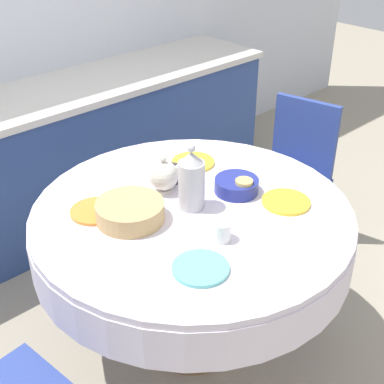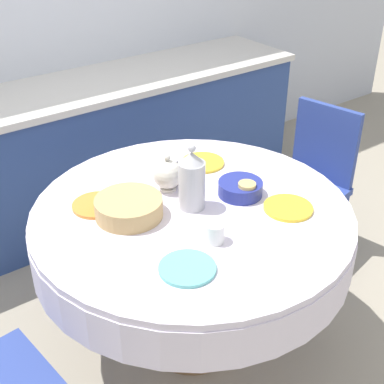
% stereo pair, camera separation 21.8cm
% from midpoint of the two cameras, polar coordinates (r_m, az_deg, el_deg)
% --- Properties ---
extents(ground_plane, '(12.00, 12.00, 0.00)m').
position_cam_midpoint_polar(ground_plane, '(2.71, -2.39, -15.53)').
color(ground_plane, '#9E937F').
extents(kitchen_counter, '(3.24, 0.64, 0.89)m').
position_cam_midpoint_polar(kitchen_counter, '(3.37, -17.47, 2.63)').
color(kitchen_counter, '#2D4784').
rests_on(kitchen_counter, ground_plane).
extents(dining_table, '(1.35, 1.35, 0.76)m').
position_cam_midpoint_polar(dining_table, '(2.29, -2.73, -4.44)').
color(dining_table, olive).
rests_on(dining_table, ground_plane).
extents(chair_left, '(0.47, 0.47, 0.89)m').
position_cam_midpoint_polar(chair_left, '(3.11, 8.84, 2.23)').
color(chair_left, '#2D428E').
rests_on(chair_left, ground_plane).
extents(plate_near_left, '(0.21, 0.21, 0.01)m').
position_cam_midpoint_polar(plate_near_left, '(1.89, -2.41, -8.23)').
color(plate_near_left, '#60BCB7').
rests_on(plate_near_left, dining_table).
extents(cup_near_left, '(0.08, 0.08, 0.08)m').
position_cam_midpoint_polar(cup_near_left, '(2.02, 0.08, -4.27)').
color(cup_near_left, white).
rests_on(cup_near_left, dining_table).
extents(plate_near_right, '(0.21, 0.21, 0.01)m').
position_cam_midpoint_polar(plate_near_right, '(2.27, 7.31, -1.13)').
color(plate_near_right, yellow).
rests_on(plate_near_right, dining_table).
extents(cup_near_right, '(0.08, 0.08, 0.08)m').
position_cam_midpoint_polar(cup_near_right, '(2.29, 2.84, 0.34)').
color(cup_near_right, '#DBB766').
rests_on(cup_near_right, dining_table).
extents(plate_far_left, '(0.21, 0.21, 0.01)m').
position_cam_midpoint_polar(plate_far_left, '(2.25, -13.05, -2.08)').
color(plate_far_left, orange).
rests_on(plate_far_left, dining_table).
extents(cup_far_left, '(0.08, 0.08, 0.08)m').
position_cam_midpoint_polar(cup_far_left, '(2.13, -8.81, -2.58)').
color(cup_far_left, '#CC4C3D').
rests_on(cup_far_left, dining_table).
extents(plate_far_right, '(0.21, 0.21, 0.01)m').
position_cam_midpoint_polar(plate_far_right, '(2.56, -2.34, 3.13)').
color(plate_far_right, yellow).
rests_on(plate_far_right, dining_table).
extents(cup_far_right, '(0.08, 0.08, 0.08)m').
position_cam_midpoint_polar(cup_far_right, '(2.40, -4.75, 1.87)').
color(cup_far_right, '#28282D').
rests_on(cup_far_right, dining_table).
extents(coffee_carafe, '(0.11, 0.11, 0.29)m').
position_cam_midpoint_polar(coffee_carafe, '(2.17, -2.94, 1.14)').
color(coffee_carafe, '#B2B2B7').
rests_on(coffee_carafe, dining_table).
extents(teapot, '(0.18, 0.13, 0.17)m').
position_cam_midpoint_polar(teapot, '(2.31, -5.74, 1.68)').
color(teapot, silver).
rests_on(teapot, dining_table).
extents(bread_basket, '(0.28, 0.28, 0.08)m').
position_cam_midpoint_polar(bread_basket, '(2.16, -9.51, -2.16)').
color(bread_basket, tan).
rests_on(bread_basket, dining_table).
extents(fruit_bowl, '(0.19, 0.19, 0.06)m').
position_cam_midpoint_polar(fruit_bowl, '(2.32, 2.10, 0.62)').
color(fruit_bowl, navy).
rests_on(fruit_bowl, dining_table).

